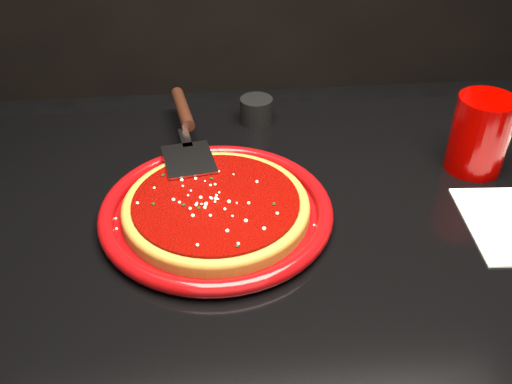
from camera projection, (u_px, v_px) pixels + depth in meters
plate at (216, 211)px, 0.82m from camera, size 0.35×0.35×0.02m
pizza_crust at (216, 209)px, 0.81m from camera, size 0.28×0.28×0.01m
pizza_crust_rim at (216, 205)px, 0.81m from camera, size 0.28×0.28×0.02m
pizza_sauce at (216, 202)px, 0.81m from camera, size 0.25×0.25×0.01m
parmesan_dusting at (216, 199)px, 0.80m from camera, size 0.23×0.23×0.01m
basil_flecks at (216, 199)px, 0.80m from camera, size 0.21×0.21×0.00m
pizza_server at (187, 130)px, 0.94m from camera, size 0.14×0.33×0.02m
cup at (480, 134)px, 0.89m from camera, size 0.09×0.09×0.12m
ramekin at (256, 110)px, 1.04m from camera, size 0.08×0.08×0.05m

